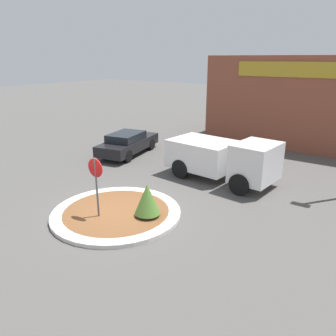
# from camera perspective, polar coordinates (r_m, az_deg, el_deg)

# --- Properties ---
(ground_plane) EXTENTS (120.00, 120.00, 0.00)m
(ground_plane) POSITION_cam_1_polar(r_m,az_deg,el_deg) (12.79, -8.94, -7.97)
(ground_plane) COLOR #514F4C
(traffic_island) EXTENTS (4.90, 4.90, 0.15)m
(traffic_island) POSITION_cam_1_polar(r_m,az_deg,el_deg) (12.76, -8.96, -7.67)
(traffic_island) COLOR beige
(traffic_island) RESTS_ON ground_plane
(stop_sign) EXTENTS (0.69, 0.07, 2.37)m
(stop_sign) POSITION_cam_1_polar(r_m,az_deg,el_deg) (11.88, -12.42, -1.69)
(stop_sign) COLOR #4C4C51
(stop_sign) RESTS_ON ground_plane
(island_shrub) EXTENTS (0.95, 0.95, 1.24)m
(island_shrub) POSITION_cam_1_polar(r_m,az_deg,el_deg) (11.95, -3.62, -5.39)
(island_shrub) COLOR brown
(island_shrub) RESTS_ON traffic_island
(utility_truck) EXTENTS (5.45, 2.81, 2.12)m
(utility_truck) POSITION_cam_1_polar(r_m,az_deg,el_deg) (15.90, 9.35, 1.82)
(utility_truck) COLOR silver
(utility_truck) RESTS_ON ground_plane
(storefront_building) EXTENTS (15.51, 6.07, 5.83)m
(storefront_building) POSITION_cam_1_polar(r_m,az_deg,el_deg) (24.36, 26.81, 10.18)
(storefront_building) COLOR brown
(storefront_building) RESTS_ON ground_plane
(parked_sedan_black) EXTENTS (2.70, 5.05, 1.38)m
(parked_sedan_black) POSITION_cam_1_polar(r_m,az_deg,el_deg) (20.29, -7.00, 4.36)
(parked_sedan_black) COLOR black
(parked_sedan_black) RESTS_ON ground_plane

